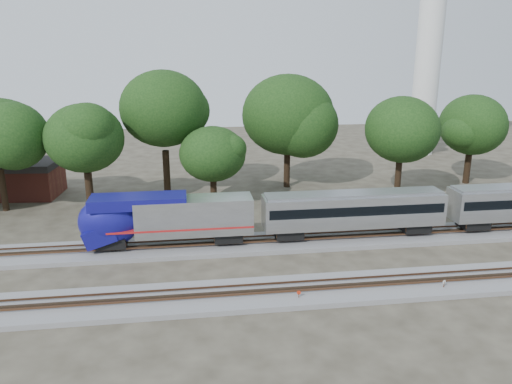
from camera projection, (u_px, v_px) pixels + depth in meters
ground at (270, 272)px, 41.42m from camera, size 160.00×160.00×0.00m
track_far at (259, 243)px, 47.07m from camera, size 160.00×5.00×0.73m
track_near at (278, 293)px, 37.55m from camera, size 160.00×5.00×0.73m
switch_stand_red at (299, 295)px, 36.36m from camera, size 0.30×0.10×0.95m
switch_stand_white at (444, 284)px, 37.93m from camera, size 0.30×0.15×0.99m
switch_lever at (369, 298)px, 36.86m from camera, size 0.55×0.39×0.30m
brick_building at (21, 178)px, 62.41m from camera, size 9.87×7.40×4.46m
tree_2 at (84, 138)px, 54.79m from camera, size 8.55×8.55×12.05m
tree_3 at (163, 109)px, 59.38m from camera, size 11.17×11.17×15.75m
tree_4 at (213, 154)px, 57.07m from camera, size 6.39×6.39×9.00m
tree_5 at (288, 115)px, 64.41m from camera, size 9.80×9.80×13.82m
tree_6 at (402, 130)px, 59.14m from camera, size 8.78×8.78×12.38m
tree_7 at (472, 125)px, 66.71m from camera, size 8.19×8.19×11.55m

